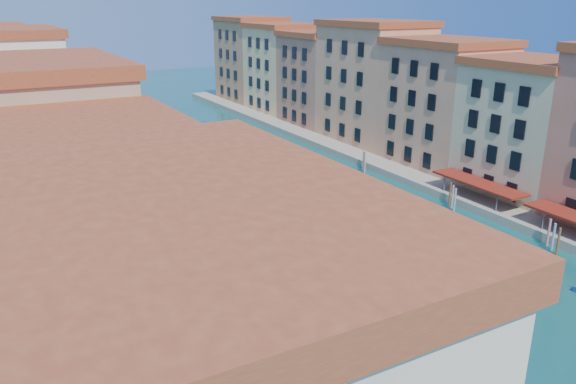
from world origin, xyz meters
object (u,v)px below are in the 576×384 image
object	(u,v)px
vaporetto_near	(328,332)
vaporetto_far	(200,174)
gondola_right	(442,246)
gondola_fore	(424,245)

from	to	relation	value
vaporetto_near	vaporetto_far	distance (m)	41.56
vaporetto_far	vaporetto_near	bearing A→B (deg)	-84.88
gondola_right	vaporetto_far	bearing A→B (deg)	101.25
vaporetto_far	gondola_fore	xyz separation A→B (m)	(12.34, -31.44, -1.09)
vaporetto_far	gondola_right	bearing A→B (deg)	-54.19
vaporetto_far	gondola_right	size ratio (longest dim) A/B	1.86
vaporetto_near	vaporetto_far	xyz separation A→B (m)	(5.61, 41.18, 0.21)
gondola_fore	vaporetto_near	bearing A→B (deg)	-179.45
vaporetto_near	gondola_fore	bearing A→B (deg)	21.41
gondola_fore	gondola_right	bearing A→B (deg)	-65.80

